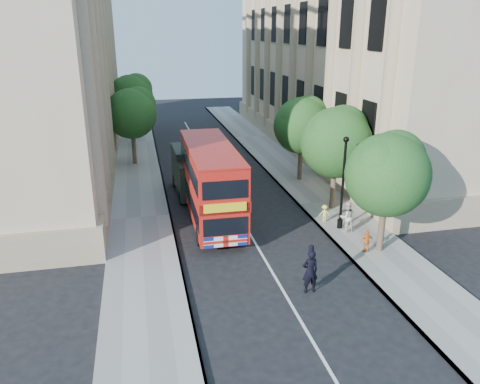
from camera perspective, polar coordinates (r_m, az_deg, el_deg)
ground at (r=20.03m, az=5.72°, el=-12.62°), size 120.00×120.00×0.00m
pavement_right at (r=30.32m, az=10.27°, el=-1.34°), size 3.50×80.00×0.12m
pavement_left at (r=28.13m, az=-11.96°, el=-3.10°), size 3.50×80.00×0.12m
building_right at (r=44.57m, az=13.89°, el=16.69°), size 12.00×38.00×18.00m
building_left at (r=40.98m, az=-25.00°, el=15.34°), size 12.00×38.00×18.00m
tree_right_near at (r=23.15m, az=17.61°, el=2.53°), size 4.00×4.00×6.08m
tree_right_mid at (r=28.27m, az=11.71°, el=6.36°), size 4.20×4.20×6.37m
tree_right_far at (r=33.74m, az=7.59°, el=8.40°), size 4.00×4.00×6.15m
tree_left_far at (r=38.63m, az=-13.08°, el=9.63°), size 4.00×4.00×6.30m
tree_left_back at (r=46.52m, az=-13.12°, el=11.50°), size 4.20×4.20×6.65m
lamp_post at (r=25.78m, az=12.40°, el=0.60°), size 0.32×0.32×5.16m
double_decker_bus at (r=26.68m, az=-3.59°, el=1.42°), size 2.62×9.45×4.35m
box_van at (r=31.37m, az=-5.88°, el=2.33°), size 2.30×5.37×3.04m
police_constable at (r=20.03m, az=8.54°, el=-9.55°), size 0.72×0.49×1.94m
woman_pedestrian at (r=25.93m, az=12.90°, el=-2.97°), size 0.87×0.70×1.69m
child_a at (r=23.89m, az=15.20°, el=-5.81°), size 0.70×0.32×1.18m
child_b at (r=27.07m, az=10.26°, el=-2.58°), size 0.73×0.51×1.02m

